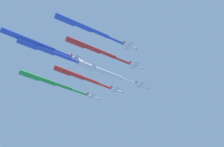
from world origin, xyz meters
The scene contains 7 objects.
jet_lead centered at (-7.59, -1.40, 214.45)m, with size 50.42×15.66×4.28m.
jet_port_inner centered at (-21.56, 8.16, 216.07)m, with size 49.98×16.39×4.30m.
jet_starboard_inner centered at (-17.28, -17.29, 215.22)m, with size 52.29×16.63×4.33m.
jet_port_mid centered at (-40.49, 17.75, 215.84)m, with size 57.07×17.10×4.39m.
jet_starboard_mid centered at (-25.89, -32.57, 213.98)m, with size 52.46×16.67×4.38m.
jet_port_outer centered at (-44.41, -9.79, 214.08)m, with size 54.49×16.55×4.32m.
jet_starboard_outer centered at (-55.10, -12.83, 216.57)m, with size 53.47×17.21×4.42m.
Camera 1 is at (-38.64, -147.18, 51.77)m, focal length 55.32 mm.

